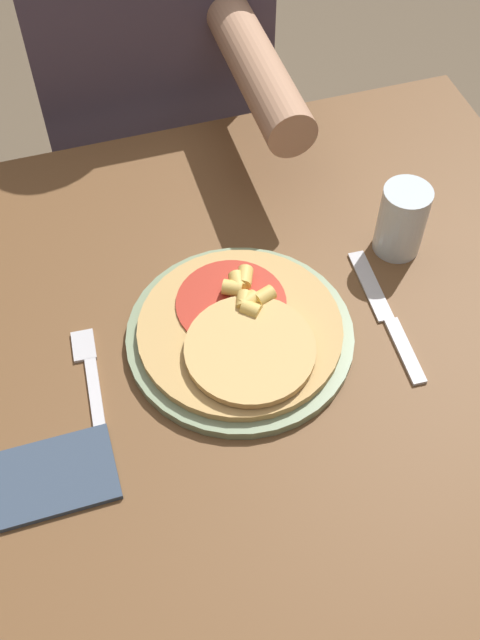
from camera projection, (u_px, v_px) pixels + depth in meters
ground_plane at (255, 553)px, 1.53m from camera, size 8.00×8.00×0.00m
dining_table at (263, 398)px, 1.03m from camera, size 0.95×0.90×0.74m
plate at (240, 336)px, 0.94m from camera, size 0.29×0.29×0.01m
pizza at (242, 330)px, 0.92m from camera, size 0.26×0.26×0.04m
fork at (91, 379)px, 0.91m from camera, size 0.03×0.18×0.00m
knife at (387, 317)px, 0.96m from camera, size 0.03×0.22×0.00m
drinking_glass at (402, 220)px, 1.00m from camera, size 0.07×0.07×0.10m
napkin at (56, 476)px, 0.83m from camera, size 0.13×0.09×0.01m
person_diner at (152, 87)px, 1.33m from camera, size 0.39×0.52×1.17m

